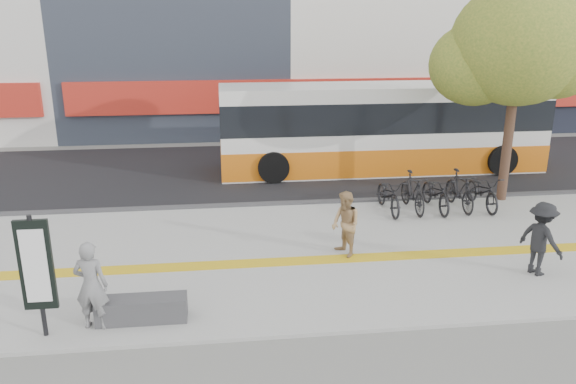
{
  "coord_description": "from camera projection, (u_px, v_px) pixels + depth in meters",
  "views": [
    {
      "loc": [
        -1.07,
        -10.48,
        5.37
      ],
      "look_at": [
        0.43,
        2.0,
        1.4
      ],
      "focal_mm": 35.15,
      "sensor_mm": 36.0,
      "label": 1
    }
  ],
  "objects": [
    {
      "name": "ground",
      "position": [
        279.0,
        286.0,
        11.66
      ],
      "size": [
        120.0,
        120.0,
        0.0
      ],
      "primitive_type": "plane",
      "color": "slate",
      "rests_on": "ground"
    },
    {
      "name": "sidewalk",
      "position": [
        272.0,
        255.0,
        13.06
      ],
      "size": [
        40.0,
        7.0,
        0.08
      ],
      "primitive_type": "cube",
      "color": "gray",
      "rests_on": "ground"
    },
    {
      "name": "tactile_strip",
      "position": [
        274.0,
        262.0,
        12.58
      ],
      "size": [
        40.0,
        0.45,
        0.01
      ],
      "primitive_type": "cube",
      "color": "gold",
      "rests_on": "sidewalk"
    },
    {
      "name": "street",
      "position": [
        253.0,
        170.0,
        20.17
      ],
      "size": [
        40.0,
        8.0,
        0.06
      ],
      "primitive_type": "cube",
      "color": "black",
      "rests_on": "ground"
    },
    {
      "name": "curb",
      "position": [
        261.0,
        205.0,
        16.37
      ],
      "size": [
        40.0,
        0.25,
        0.14
      ],
      "primitive_type": "cube",
      "color": "#353537",
      "rests_on": "ground"
    },
    {
      "name": "bench",
      "position": [
        142.0,
        309.0,
        10.13
      ],
      "size": [
        1.6,
        0.45,
        0.45
      ],
      "primitive_type": "cube",
      "color": "#353537",
      "rests_on": "sidewalk"
    },
    {
      "name": "signboard",
      "position": [
        36.0,
        267.0,
        9.34
      ],
      "size": [
        0.55,
        0.1,
        2.2
      ],
      "color": "black",
      "rests_on": "sidewalk"
    },
    {
      "name": "street_tree",
      "position": [
        516.0,
        46.0,
        15.68
      ],
      "size": [
        4.4,
        3.8,
        6.31
      ],
      "color": "#3A231A",
      "rests_on": "sidewalk"
    },
    {
      "name": "bus",
      "position": [
        382.0,
        130.0,
        19.78
      ],
      "size": [
        11.3,
        2.68,
        3.01
      ],
      "color": "silver",
      "rests_on": "street"
    },
    {
      "name": "bicycle_row",
      "position": [
        436.0,
        192.0,
        15.82
      ],
      "size": [
        3.44,
        1.9,
        1.1
      ],
      "color": "black",
      "rests_on": "sidewalk"
    },
    {
      "name": "seated_woman",
      "position": [
        91.0,
        285.0,
        9.74
      ],
      "size": [
        0.65,
        0.48,
        1.63
      ],
      "primitive_type": "imported",
      "rotation": [
        0.0,
        0.0,
        2.97
      ],
      "color": "black",
      "rests_on": "sidewalk"
    },
    {
      "name": "pedestrian_tan",
      "position": [
        346.0,
        224.0,
        12.74
      ],
      "size": [
        0.79,
        0.89,
        1.51
      ],
      "primitive_type": "imported",
      "rotation": [
        0.0,
        0.0,
        -1.22
      ],
      "color": "#9E7B51",
      "rests_on": "sidewalk"
    },
    {
      "name": "pedestrian_dark",
      "position": [
        541.0,
        239.0,
        11.81
      ],
      "size": [
        0.94,
        1.18,
        1.59
      ],
      "primitive_type": "imported",
      "rotation": [
        0.0,
        0.0,
        1.96
      ],
      "color": "black",
      "rests_on": "sidewalk"
    }
  ]
}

